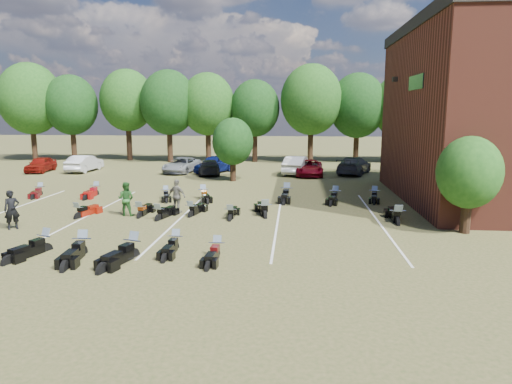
# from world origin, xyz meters

# --- Properties ---
(ground) EXTENTS (160.00, 160.00, 0.00)m
(ground) POSITION_xyz_m (0.00, 0.00, 0.00)
(ground) COLOR brown
(ground) RESTS_ON ground
(car_0) EXTENTS (2.01, 4.15, 1.37)m
(car_0) POSITION_xyz_m (-20.01, 19.40, 0.68)
(car_0) COLOR maroon
(car_0) RESTS_ON ground
(car_1) EXTENTS (1.77, 4.60, 1.50)m
(car_1) POSITION_xyz_m (-16.21, 20.01, 0.75)
(car_1) COLOR #B6B6BB
(car_1) RESTS_ON ground
(car_2) EXTENTS (3.00, 5.10, 1.33)m
(car_2) POSITION_xyz_m (-7.22, 20.06, 0.67)
(car_2) COLOR gray
(car_2) RESTS_ON ground
(car_3) EXTENTS (2.49, 4.69, 1.29)m
(car_3) POSITION_xyz_m (-4.52, 18.99, 0.65)
(car_3) COLOR black
(car_3) RESTS_ON ground
(car_4) EXTENTS (3.50, 4.91, 1.55)m
(car_4) POSITION_xyz_m (-4.30, 20.26, 0.78)
(car_4) COLOR #0B1550
(car_4) RESTS_ON ground
(car_5) EXTENTS (2.62, 5.08, 1.59)m
(car_5) POSITION_xyz_m (3.01, 19.84, 0.80)
(car_5) COLOR #B4B6B0
(car_5) RESTS_ON ground
(car_6) EXTENTS (2.37, 4.88, 1.34)m
(car_6) POSITION_xyz_m (4.08, 19.01, 0.67)
(car_6) COLOR #5B0510
(car_6) RESTS_ON ground
(car_7) EXTENTS (3.83, 5.64, 1.52)m
(car_7) POSITION_xyz_m (7.97, 20.35, 0.76)
(car_7) COLOR #37373C
(car_7) RESTS_ON ground
(person_black) EXTENTS (0.80, 0.76, 1.84)m
(person_black) POSITION_xyz_m (-10.23, -0.09, 0.92)
(person_black) COLOR black
(person_black) RESTS_ON ground
(person_green) EXTENTS (0.90, 0.72, 1.79)m
(person_green) POSITION_xyz_m (-5.98, 3.09, 0.89)
(person_green) COLOR #255A22
(person_green) RESTS_ON ground
(person_grey) EXTENTS (1.16, 0.82, 1.82)m
(person_grey) POSITION_xyz_m (-3.48, 3.98, 0.91)
(person_grey) COLOR #636055
(person_grey) RESTS_ON ground
(motorcycle_1) EXTENTS (1.39, 2.39, 1.27)m
(motorcycle_1) POSITION_xyz_m (-6.92, -3.21, 0.00)
(motorcycle_1) COLOR black
(motorcycle_1) RESTS_ON ground
(motorcycle_2) EXTENTS (1.38, 2.54, 1.35)m
(motorcycle_2) POSITION_xyz_m (-3.22, -3.67, 0.00)
(motorcycle_2) COLOR black
(motorcycle_2) RESTS_ON ground
(motorcycle_3) EXTENTS (0.98, 2.44, 1.32)m
(motorcycle_3) POSITION_xyz_m (-5.24, -3.53, 0.00)
(motorcycle_3) COLOR black
(motorcycle_3) RESTS_ON ground
(motorcycle_4) EXTENTS (0.70, 2.04, 1.13)m
(motorcycle_4) POSITION_xyz_m (-1.87, -2.57, 0.00)
(motorcycle_4) COLOR black
(motorcycle_4) RESTS_ON ground
(motorcycle_5) EXTENTS (0.75, 2.03, 1.12)m
(motorcycle_5) POSITION_xyz_m (-0.08, -3.31, 0.00)
(motorcycle_5) COLOR black
(motorcycle_5) RESTS_ON ground
(motorcycle_7) EXTENTS (1.20, 2.22, 1.18)m
(motorcycle_7) POSITION_xyz_m (-8.24, 2.28, 0.00)
(motorcycle_7) COLOR maroon
(motorcycle_7) RESTS_ON ground
(motorcycle_8) EXTENTS (0.78, 2.18, 1.20)m
(motorcycle_8) POSITION_xyz_m (-5.14, 2.72, 0.00)
(motorcycle_8) COLOR black
(motorcycle_8) RESTS_ON ground
(motorcycle_9) EXTENTS (1.20, 2.29, 1.22)m
(motorcycle_9) POSITION_xyz_m (-3.99, 2.20, 0.00)
(motorcycle_9) COLOR black
(motorcycle_9) RESTS_ON ground
(motorcycle_10) EXTENTS (1.10, 2.21, 1.18)m
(motorcycle_10) POSITION_xyz_m (-2.54, 3.15, 0.00)
(motorcycle_10) COLOR black
(motorcycle_10) RESTS_ON ground
(motorcycle_11) EXTENTS (0.70, 2.08, 1.15)m
(motorcycle_11) POSITION_xyz_m (-0.39, 2.50, 0.00)
(motorcycle_11) COLOR black
(motorcycle_11) RESTS_ON ground
(motorcycle_12) EXTENTS (1.28, 2.54, 1.36)m
(motorcycle_12) POSITION_xyz_m (1.30, 3.28, 0.00)
(motorcycle_12) COLOR black
(motorcycle_12) RESTS_ON ground
(motorcycle_13) EXTENTS (0.86, 2.51, 1.39)m
(motorcycle_13) POSITION_xyz_m (7.82, 2.36, 0.00)
(motorcycle_13) COLOR black
(motorcycle_13) RESTS_ON ground
(motorcycle_14) EXTENTS (1.08, 2.13, 1.14)m
(motorcycle_14) POSITION_xyz_m (-13.78, 8.41, 0.00)
(motorcycle_14) COLOR #42090B
(motorcycle_14) RESTS_ON ground
(motorcycle_15) EXTENTS (0.75, 2.25, 1.25)m
(motorcycle_15) POSITION_xyz_m (-10.11, 8.65, 0.00)
(motorcycle_15) COLOR maroon
(motorcycle_15) RESTS_ON ground
(motorcycle_16) EXTENTS (1.20, 2.09, 1.11)m
(motorcycle_16) POSITION_xyz_m (-5.25, 7.95, 0.00)
(motorcycle_16) COLOR black
(motorcycle_16) RESTS_ON ground
(motorcycle_17) EXTENTS (1.40, 2.32, 1.23)m
(motorcycle_17) POSITION_xyz_m (-2.87, 8.03, 0.00)
(motorcycle_17) COLOR black
(motorcycle_17) RESTS_ON ground
(motorcycle_18) EXTENTS (0.97, 2.56, 1.40)m
(motorcycle_18) POSITION_xyz_m (2.34, 8.47, 0.00)
(motorcycle_18) COLOR black
(motorcycle_18) RESTS_ON ground
(motorcycle_19) EXTENTS (1.22, 2.38, 1.27)m
(motorcycle_19) POSITION_xyz_m (5.31, 8.09, 0.00)
(motorcycle_19) COLOR black
(motorcycle_19) RESTS_ON ground
(motorcycle_20) EXTENTS (1.02, 2.18, 1.17)m
(motorcycle_20) POSITION_xyz_m (7.77, 8.65, 0.00)
(motorcycle_20) COLOR black
(motorcycle_20) RESTS_ON ground
(tree_line) EXTENTS (56.00, 6.00, 9.79)m
(tree_line) POSITION_xyz_m (-1.00, 29.00, 6.31)
(tree_line) COLOR black
(tree_line) RESTS_ON ground
(young_tree_near_building) EXTENTS (2.80, 2.80, 4.16)m
(young_tree_near_building) POSITION_xyz_m (10.50, 1.00, 2.75)
(young_tree_near_building) COLOR black
(young_tree_near_building) RESTS_ON ground
(young_tree_midfield) EXTENTS (3.20, 3.20, 4.70)m
(young_tree_midfield) POSITION_xyz_m (-2.00, 15.50, 3.09)
(young_tree_midfield) COLOR black
(young_tree_midfield) RESTS_ON ground
(parking_lines) EXTENTS (20.10, 14.00, 0.01)m
(parking_lines) POSITION_xyz_m (-3.00, 3.00, 0.01)
(parking_lines) COLOR silver
(parking_lines) RESTS_ON ground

